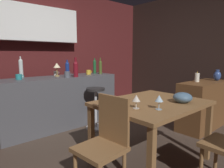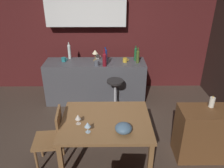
{
  "view_description": "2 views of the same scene",
  "coord_description": "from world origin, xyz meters",
  "px_view_note": "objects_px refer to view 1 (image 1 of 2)",
  "views": [
    {
      "loc": [
        -1.73,
        -1.87,
        1.29
      ],
      "look_at": [
        0.28,
        0.41,
        0.84
      ],
      "focal_mm": 32.2,
      "sensor_mm": 36.0,
      "label": 1
    },
    {
      "loc": [
        0.2,
        -2.95,
        2.52
      ],
      "look_at": [
        0.24,
        0.61,
        0.76
      ],
      "focal_mm": 35.39,
      "sensor_mm": 36.0,
      "label": 2
    }
  ],
  "objects_px": {
    "cup_slate": "(67,75)",
    "wine_bottle_ruby": "(76,68)",
    "wine_bottle_green": "(95,66)",
    "pillar_candle_tall": "(197,77)",
    "dining_table": "(151,109)",
    "cup_mustard": "(89,72)",
    "sideboard_cabinet": "(203,105)",
    "bar_stool": "(96,107)",
    "chair_near_window": "(105,141)",
    "wine_bottle_olive": "(100,67)",
    "vase_ceramic_blue": "(217,76)",
    "fruit_bowl": "(183,97)",
    "wine_bottle_clear": "(21,68)",
    "counter_lamp": "(57,66)",
    "wine_glass_left": "(159,99)",
    "cup_teal": "(19,77)",
    "wine_glass_right": "(136,99)",
    "wine_bottle_cobalt": "(67,68)",
    "cup_white": "(56,73)"
  },
  "relations": [
    {
      "from": "dining_table",
      "to": "cup_teal",
      "type": "bearing_deg",
      "value": 115.75
    },
    {
      "from": "cup_slate",
      "to": "wine_bottle_ruby",
      "type": "bearing_deg",
      "value": -7.82
    },
    {
      "from": "wine_glass_left",
      "to": "cup_white",
      "type": "height_order",
      "value": "cup_white"
    },
    {
      "from": "wine_bottle_cobalt",
      "to": "cup_teal",
      "type": "bearing_deg",
      "value": -176.9
    },
    {
      "from": "wine_bottle_clear",
      "to": "vase_ceramic_blue",
      "type": "height_order",
      "value": "wine_bottle_clear"
    },
    {
      "from": "wine_glass_right",
      "to": "cup_slate",
      "type": "distance_m",
      "value": 1.72
    },
    {
      "from": "chair_near_window",
      "to": "wine_bottle_olive",
      "type": "relative_size",
      "value": 2.8
    },
    {
      "from": "fruit_bowl",
      "to": "cup_mustard",
      "type": "height_order",
      "value": "cup_mustard"
    },
    {
      "from": "chair_near_window",
      "to": "pillar_candle_tall",
      "type": "relative_size",
      "value": 5.12
    },
    {
      "from": "wine_bottle_olive",
      "to": "cup_white",
      "type": "height_order",
      "value": "wine_bottle_olive"
    },
    {
      "from": "cup_slate",
      "to": "cup_teal",
      "type": "bearing_deg",
      "value": 160.48
    },
    {
      "from": "chair_near_window",
      "to": "wine_bottle_ruby",
      "type": "distance_m",
      "value": 1.88
    },
    {
      "from": "dining_table",
      "to": "wine_bottle_clear",
      "type": "xyz_separation_m",
      "value": [
        -0.81,
        2.06,
        0.41
      ]
    },
    {
      "from": "wine_glass_left",
      "to": "cup_teal",
      "type": "relative_size",
      "value": 1.15
    },
    {
      "from": "dining_table",
      "to": "vase_ceramic_blue",
      "type": "relative_size",
      "value": 6.18
    },
    {
      "from": "wine_glass_right",
      "to": "wine_bottle_clear",
      "type": "xyz_separation_m",
      "value": [
        -0.44,
        2.14,
        0.23
      ]
    },
    {
      "from": "cup_white",
      "to": "cup_teal",
      "type": "xyz_separation_m",
      "value": [
        -0.7,
        -0.17,
        0.0
      ]
    },
    {
      "from": "sideboard_cabinet",
      "to": "bar_stool",
      "type": "xyz_separation_m",
      "value": [
        -1.44,
        1.22,
        -0.03
      ]
    },
    {
      "from": "chair_near_window",
      "to": "cup_mustard",
      "type": "distance_m",
      "value": 2.22
    },
    {
      "from": "wine_bottle_green",
      "to": "pillar_candle_tall",
      "type": "xyz_separation_m",
      "value": [
        0.91,
        -1.73,
        -0.15
      ]
    },
    {
      "from": "bar_stool",
      "to": "wine_bottle_clear",
      "type": "xyz_separation_m",
      "value": [
        -0.97,
        0.74,
        0.69
      ]
    },
    {
      "from": "wine_glass_left",
      "to": "wine_bottle_ruby",
      "type": "bearing_deg",
      "value": 84.59
    },
    {
      "from": "wine_bottle_ruby",
      "to": "dining_table",
      "type": "bearing_deg",
      "value": -88.38
    },
    {
      "from": "sideboard_cabinet",
      "to": "cup_teal",
      "type": "distance_m",
      "value": 3.12
    },
    {
      "from": "sideboard_cabinet",
      "to": "counter_lamp",
      "type": "distance_m",
      "value": 2.67
    },
    {
      "from": "wine_glass_right",
      "to": "wine_bottle_clear",
      "type": "relative_size",
      "value": 0.4
    },
    {
      "from": "cup_slate",
      "to": "vase_ceramic_blue",
      "type": "xyz_separation_m",
      "value": [
        2.12,
        -1.6,
        -0.04
      ]
    },
    {
      "from": "wine_glass_left",
      "to": "fruit_bowl",
      "type": "distance_m",
      "value": 0.45
    },
    {
      "from": "counter_lamp",
      "to": "wine_bottle_green",
      "type": "bearing_deg",
      "value": 1.56
    },
    {
      "from": "cup_teal",
      "to": "counter_lamp",
      "type": "distance_m",
      "value": 0.67
    },
    {
      "from": "bar_stool",
      "to": "cup_slate",
      "type": "height_order",
      "value": "cup_slate"
    },
    {
      "from": "wine_glass_left",
      "to": "counter_lamp",
      "type": "xyz_separation_m",
      "value": [
        -0.03,
        2.16,
        0.23
      ]
    },
    {
      "from": "dining_table",
      "to": "wine_glass_right",
      "type": "distance_m",
      "value": 0.42
    },
    {
      "from": "dining_table",
      "to": "cup_mustard",
      "type": "relative_size",
      "value": 9.63
    },
    {
      "from": "dining_table",
      "to": "bar_stool",
      "type": "relative_size",
      "value": 1.71
    },
    {
      "from": "wine_bottle_clear",
      "to": "counter_lamp",
      "type": "xyz_separation_m",
      "value": [
        0.56,
        -0.15,
        0.01
      ]
    },
    {
      "from": "fruit_bowl",
      "to": "dining_table",
      "type": "bearing_deg",
      "value": 130.74
    },
    {
      "from": "bar_stool",
      "to": "cup_teal",
      "type": "distance_m",
      "value": 1.33
    },
    {
      "from": "cup_white",
      "to": "vase_ceramic_blue",
      "type": "distance_m",
      "value": 2.93
    },
    {
      "from": "bar_stool",
      "to": "cup_white",
      "type": "distance_m",
      "value": 0.99
    },
    {
      "from": "cup_mustard",
      "to": "sideboard_cabinet",
      "type": "bearing_deg",
      "value": -54.54
    },
    {
      "from": "fruit_bowl",
      "to": "cup_teal",
      "type": "height_order",
      "value": "cup_teal"
    },
    {
      "from": "bar_stool",
      "to": "vase_ceramic_blue",
      "type": "relative_size",
      "value": 3.62
    },
    {
      "from": "cup_mustard",
      "to": "pillar_candle_tall",
      "type": "bearing_deg",
      "value": -55.05
    },
    {
      "from": "wine_glass_left",
      "to": "wine_bottle_green",
      "type": "distance_m",
      "value": 2.35
    },
    {
      "from": "wine_bottle_olive",
      "to": "wine_bottle_clear",
      "type": "xyz_separation_m",
      "value": [
        -1.44,
        0.28,
        0.03
      ]
    },
    {
      "from": "wine_bottle_cobalt",
      "to": "vase_ceramic_blue",
      "type": "bearing_deg",
      "value": -44.18
    },
    {
      "from": "wine_bottle_ruby",
      "to": "wine_bottle_green",
      "type": "distance_m",
      "value": 0.72
    },
    {
      "from": "wine_bottle_cobalt",
      "to": "wine_bottle_ruby",
      "type": "bearing_deg",
      "value": -92.47
    },
    {
      "from": "wine_bottle_ruby",
      "to": "wine_bottle_clear",
      "type": "bearing_deg",
      "value": 149.12
    }
  ]
}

